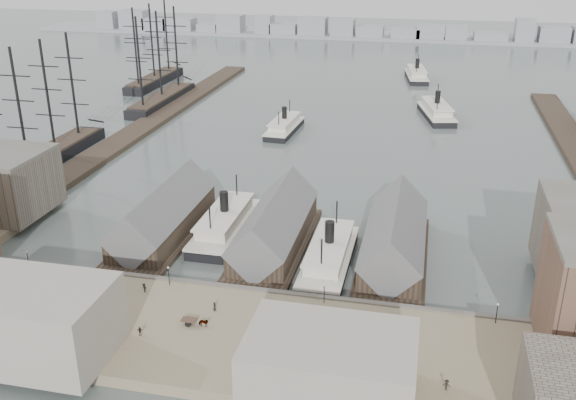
% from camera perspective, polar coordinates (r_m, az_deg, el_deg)
% --- Properties ---
extents(ground, '(900.00, 900.00, 0.00)m').
position_cam_1_polar(ground, '(128.03, -2.96, -7.51)').
color(ground, '#4A5553').
rests_on(ground, ground).
extents(quay, '(180.00, 30.00, 2.00)m').
position_cam_1_polar(quay, '(111.35, -5.76, -12.06)').
color(quay, '#7D7054').
rests_on(quay, ground).
extents(seawall, '(180.00, 1.20, 2.30)m').
position_cam_1_polar(seawall, '(123.14, -3.62, -8.22)').
color(seawall, '#59544C').
rests_on(seawall, ground).
extents(west_wharf, '(10.00, 220.00, 1.60)m').
position_cam_1_polar(west_wharf, '(237.50, -12.50, 6.52)').
color(west_wharf, '#2D231C').
rests_on(west_wharf, ground).
extents(ferry_shed_west, '(14.00, 42.00, 12.60)m').
position_cam_1_polar(ferry_shed_west, '(148.23, -10.99, -1.54)').
color(ferry_shed_west, '#2D231C').
rests_on(ferry_shed_west, ground).
extents(ferry_shed_center, '(14.00, 42.00, 12.60)m').
position_cam_1_polar(ferry_shed_center, '(140.38, -1.17, -2.51)').
color(ferry_shed_center, '#2D231C').
rests_on(ferry_shed_center, ground).
extents(ferry_shed_east, '(14.00, 42.00, 12.60)m').
position_cam_1_polar(ferry_shed_east, '(137.08, 9.47, -3.48)').
color(ferry_shed_east, '#2D231C').
rests_on(ferry_shed_east, ground).
extents(street_bldg_center, '(24.00, 16.00, 10.00)m').
position_cam_1_polar(street_bldg_center, '(94.45, 3.75, -14.63)').
color(street_bldg_center, gray).
rests_on(street_bldg_center, quay).
extents(street_bldg_west, '(30.00, 16.00, 12.00)m').
position_cam_1_polar(street_bldg_west, '(111.21, -22.99, -9.71)').
color(street_bldg_west, gray).
rests_on(street_bldg_west, quay).
extents(lamp_post_far_w, '(0.44, 0.44, 3.92)m').
position_cam_1_polar(lamp_post_far_w, '(138.37, -22.15, -4.65)').
color(lamp_post_far_w, black).
rests_on(lamp_post_far_w, quay).
extents(lamp_post_near_w, '(0.44, 0.44, 3.92)m').
position_cam_1_polar(lamp_post_near_w, '(124.54, -10.58, -6.33)').
color(lamp_post_near_w, black).
rests_on(lamp_post_near_w, quay).
extents(lamp_post_near_e, '(0.44, 0.44, 3.92)m').
position_cam_1_polar(lamp_post_near_e, '(116.94, 3.24, -7.98)').
color(lamp_post_near_e, black).
rests_on(lamp_post_near_e, quay).
extents(lamp_post_far_e, '(0.44, 0.44, 3.92)m').
position_cam_1_polar(lamp_post_far_e, '(116.79, 18.11, -9.23)').
color(lamp_post_far_e, black).
rests_on(lamp_post_far_e, quay).
extents(far_shore, '(500.00, 40.00, 15.72)m').
position_cam_1_polar(far_shore, '(446.06, 8.58, 14.49)').
color(far_shore, gray).
rests_on(far_shore, ground).
extents(ferry_docked_west, '(9.14, 30.47, 10.88)m').
position_cam_1_polar(ferry_docked_west, '(148.58, -5.62, -2.04)').
color(ferry_docked_west, black).
rests_on(ferry_docked_west, ground).
extents(ferry_docked_east, '(8.98, 29.92, 10.69)m').
position_cam_1_polar(ferry_docked_east, '(133.82, 3.67, -4.90)').
color(ferry_docked_east, black).
rests_on(ferry_docked_east, ground).
extents(ferry_open_near, '(9.34, 27.18, 9.58)m').
position_cam_1_polar(ferry_open_near, '(225.72, -0.32, 6.61)').
color(ferry_open_near, black).
rests_on(ferry_open_near, ground).
extents(ferry_open_mid, '(15.63, 31.60, 10.83)m').
position_cam_1_polar(ferry_open_mid, '(250.72, 13.06, 7.71)').
color(ferry_open_mid, black).
rests_on(ferry_open_mid, ground).
extents(ferry_open_far, '(12.88, 30.46, 10.54)m').
position_cam_1_polar(ferry_open_far, '(317.98, 11.36, 10.89)').
color(ferry_open_far, black).
rests_on(ferry_open_far, ground).
extents(sailing_ship_near, '(8.83, 60.86, 36.32)m').
position_cam_1_polar(sailing_ship_near, '(205.08, -20.99, 3.56)').
color(sailing_ship_near, black).
rests_on(sailing_ship_near, ground).
extents(sailing_ship_mid, '(8.98, 51.90, 36.93)m').
position_cam_1_polar(sailing_ship_mid, '(269.12, -11.12, 8.89)').
color(sailing_ship_mid, black).
rests_on(sailing_ship_mid, ground).
extents(sailing_ship_far, '(8.79, 48.84, 36.14)m').
position_cam_1_polar(sailing_ship_far, '(307.46, -11.76, 10.50)').
color(sailing_ship_far, black).
rests_on(sailing_ship_far, ground).
extents(tram, '(3.91, 9.64, 3.33)m').
position_cam_1_polar(tram, '(111.68, 22.32, -12.07)').
color(tram, black).
rests_on(tram, quay).
extents(horse_cart_left, '(4.30, 4.20, 1.59)m').
position_cam_1_polar(horse_cart_left, '(127.18, -19.65, -7.69)').
color(horse_cart_left, black).
rests_on(horse_cart_left, quay).
extents(horse_cart_center, '(4.84, 1.55, 1.54)m').
position_cam_1_polar(horse_cart_center, '(112.41, -7.95, -10.71)').
color(horse_cart_center, black).
rests_on(horse_cart_center, quay).
extents(horse_cart_right, '(4.68, 1.91, 1.56)m').
position_cam_1_polar(horse_cart_right, '(102.20, 2.60, -14.28)').
color(horse_cart_right, black).
rests_on(horse_cart_right, quay).
extents(pedestrian_0, '(0.75, 0.80, 1.78)m').
position_cam_1_polar(pedestrian_0, '(137.90, -23.42, -5.81)').
color(pedestrian_0, black).
rests_on(pedestrian_0, quay).
extents(pedestrian_2, '(1.35, 1.10, 1.82)m').
position_cam_1_polar(pedestrian_2, '(123.91, -12.66, -7.63)').
color(pedestrian_2, black).
rests_on(pedestrian_2, quay).
extents(pedestrian_3, '(1.06, 0.77, 1.68)m').
position_cam_1_polar(pedestrian_3, '(111.85, -13.03, -11.28)').
color(pedestrian_3, black).
rests_on(pedestrian_3, quay).
extents(pedestrian_4, '(0.53, 0.80, 1.64)m').
position_cam_1_polar(pedestrian_4, '(116.30, -6.55, -9.38)').
color(pedestrian_4, black).
rests_on(pedestrian_4, quay).
extents(pedestrian_5, '(0.75, 0.61, 1.81)m').
position_cam_1_polar(pedestrian_5, '(106.74, -2.67, -12.41)').
color(pedestrian_5, black).
rests_on(pedestrian_5, quay).
extents(pedestrian_6, '(0.68, 0.86, 1.74)m').
position_cam_1_polar(pedestrian_6, '(111.76, 10.23, -11.04)').
color(pedestrian_6, black).
rests_on(pedestrian_6, quay).
extents(pedestrian_7, '(1.22, 0.82, 1.75)m').
position_cam_1_polar(pedestrian_7, '(100.59, 13.91, -15.66)').
color(pedestrian_7, black).
rests_on(pedestrian_7, quay).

